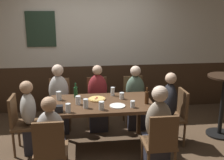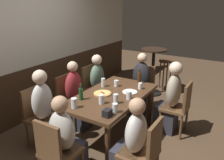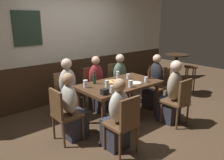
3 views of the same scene
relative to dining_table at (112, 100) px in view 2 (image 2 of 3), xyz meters
The scene contains 32 objects.
ground_plane 0.65m from the dining_table, ahead, with size 12.00×12.00×0.00m, color #4C3826.
wall_back 1.77m from the dining_table, 90.24° to the left, with size 6.40×0.13×2.60m.
dining_table is the anchor object (origin of this frame).
chair_head_east 1.20m from the dining_table, ahead, with size 0.40×0.40×0.88m.
chair_mid_far 0.86m from the dining_table, 90.00° to the left, with size 0.40×0.40×0.88m.
chair_head_west 1.20m from the dining_table, behind, with size 0.40×0.40×0.88m.
chair_left_near 1.10m from the dining_table, 128.60° to the right, with size 0.40×0.40×0.88m.
chair_right_far 1.10m from the dining_table, 51.40° to the left, with size 0.40×0.40×0.88m.
chair_left_far 1.10m from the dining_table, 128.60° to the left, with size 0.40×0.40×0.88m.
chair_right_near 1.10m from the dining_table, 51.40° to the right, with size 0.40×0.40×0.88m.
person_head_east 1.04m from the dining_table, ahead, with size 0.37×0.34×1.17m.
person_mid_far 0.71m from the dining_table, 90.00° to the left, with size 0.34×0.37×1.15m.
person_head_west 1.04m from the dining_table, behind, with size 0.37×0.34×1.11m.
person_left_near 0.98m from the dining_table, 134.70° to the right, with size 0.34×0.37×1.11m.
person_right_far 0.98m from the dining_table, 45.33° to the left, with size 0.34×0.37×1.12m.
person_left_far 0.98m from the dining_table, 134.57° to the left, with size 0.34×0.37×1.18m.
person_right_near 0.98m from the dining_table, 45.45° to the right, with size 0.34×0.37×1.19m.
pizza 0.17m from the dining_table, 112.44° to the left, with size 0.27×0.27×0.03m.
beer_glass_half 0.39m from the dining_table, 53.55° to the left, with size 0.06×0.06×0.14m.
pint_glass_pale 0.38m from the dining_table, 18.94° to the left, with size 0.07×0.07×0.10m.
pint_glass_amber 0.67m from the dining_table, 163.68° to the left, with size 0.08×0.08×0.14m.
beer_glass_tall 0.34m from the dining_table, 137.90° to the right, with size 0.07×0.07×0.14m.
pint_glass_stout 0.60m from the dining_table, 144.49° to the right, with size 0.07×0.07×0.12m.
highball_clear 0.52m from the dining_table, 31.48° to the right, with size 0.07×0.07×0.10m.
tumbler_short 0.37m from the dining_table, behind, with size 0.08×0.08×0.13m.
tumbler_water 0.33m from the dining_table, 93.04° to the right, with size 0.08×0.08×0.12m.
beer_bottle_green 0.50m from the dining_table, 143.90° to the left, with size 0.06×0.06×0.24m.
beer_bottle_brown 0.71m from the dining_table, 11.62° to the right, with size 0.06×0.06×0.25m.
plate_white_large 0.31m from the dining_table, 40.16° to the right, with size 0.23×0.23×0.01m, color white.
condiment_caddy 0.69m from the dining_table, 153.06° to the right, with size 0.11×0.09×0.09m, color black.
side_bar_table 2.05m from the dining_table, ahead, with size 0.56×0.56×1.05m.
bar_stool 2.50m from the dining_table, ahead, with size 0.34×0.34×0.72m.
Camera 2 is at (-2.71, -1.66, 2.09)m, focal length 37.16 mm.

